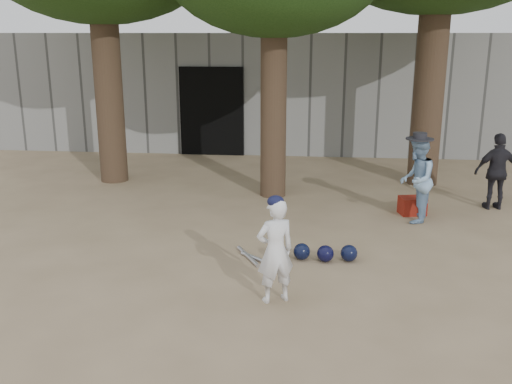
# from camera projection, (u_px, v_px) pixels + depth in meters

# --- Properties ---
(ground) EXTENTS (70.00, 70.00, 0.00)m
(ground) POSITION_uv_depth(u_px,v_px,m) (199.00, 287.00, 6.96)
(ground) COLOR #937C5E
(ground) RESTS_ON ground
(boy_player) EXTENTS (0.53, 0.46, 1.23)m
(boy_player) POSITION_uv_depth(u_px,v_px,m) (275.00, 251.00, 6.46)
(boy_player) COLOR white
(boy_player) RESTS_ON ground
(spectator_blue) EXTENTS (0.68, 0.79, 1.41)m
(spectator_blue) POSITION_uv_depth(u_px,v_px,m) (417.00, 180.00, 9.23)
(spectator_blue) COLOR #84A7CC
(spectator_blue) RESTS_ON ground
(spectator_dark) EXTENTS (0.82, 0.40, 1.35)m
(spectator_dark) POSITION_uv_depth(u_px,v_px,m) (497.00, 172.00, 9.91)
(spectator_dark) COLOR black
(spectator_dark) RESTS_ON ground
(red_bag) EXTENTS (0.48, 0.40, 0.30)m
(red_bag) POSITION_uv_depth(u_px,v_px,m) (412.00, 206.00, 9.74)
(red_bag) COLOR maroon
(red_bag) RESTS_ON ground
(back_building) EXTENTS (16.00, 5.24, 3.00)m
(back_building) POSITION_uv_depth(u_px,v_px,m) (268.00, 87.00, 16.46)
(back_building) COLOR gray
(back_building) RESTS_ON ground
(helmet_row) EXTENTS (1.19, 0.28, 0.23)m
(helmet_row) POSITION_uv_depth(u_px,v_px,m) (314.00, 252.00, 7.76)
(helmet_row) COLOR black
(helmet_row) RESTS_ON ground
(bat_pile) EXTENTS (0.67, 0.70, 0.06)m
(bat_pile) POSITION_uv_depth(u_px,v_px,m) (254.00, 258.00, 7.79)
(bat_pile) COLOR #B2B2B9
(bat_pile) RESTS_ON ground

